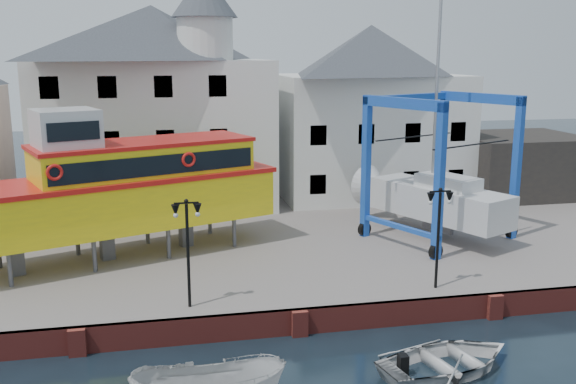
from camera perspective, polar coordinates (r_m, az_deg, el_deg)
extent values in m
plane|color=#17232C|center=(24.81, 1.01, -12.60)|extent=(140.00, 140.00, 0.00)
cube|color=slate|center=(34.78, -2.95, -4.33)|extent=(44.00, 22.00, 1.00)
cube|color=maroon|center=(24.71, 0.95, -11.44)|extent=(44.00, 0.25, 1.00)
cube|color=maroon|center=(24.25, -18.22, -12.57)|extent=(0.60, 0.36, 1.00)
cube|color=maroon|center=(24.56, 1.04, -11.59)|extent=(0.60, 0.36, 1.00)
cube|color=maroon|center=(27.31, 17.89, -9.68)|extent=(0.60, 0.36, 1.00)
cube|color=silver|center=(40.76, -11.63, 5.08)|extent=(14.00, 8.00, 9.00)
pyramid|color=#37393F|center=(40.47, -12.02, 13.68)|extent=(14.00, 8.00, 3.20)
cube|color=black|center=(37.74, -19.79, -0.43)|extent=(1.00, 0.08, 1.20)
cube|color=black|center=(37.42, -15.25, -0.24)|extent=(1.00, 0.08, 1.20)
cube|color=black|center=(37.33, -10.65, -0.04)|extent=(1.00, 0.08, 1.20)
cube|color=black|center=(37.49, -6.07, 0.15)|extent=(1.00, 0.08, 1.20)
cube|color=black|center=(37.23, -20.13, 4.08)|extent=(1.00, 0.08, 1.20)
cube|color=black|center=(36.91, -15.51, 4.31)|extent=(1.00, 0.08, 1.20)
cube|color=black|center=(36.82, -10.84, 4.52)|extent=(1.00, 0.08, 1.20)
cube|color=black|center=(36.98, -6.17, 4.70)|extent=(1.00, 0.08, 1.20)
cube|color=black|center=(36.96, -20.47, 8.68)|extent=(1.00, 0.08, 1.20)
cube|color=black|center=(36.63, -15.78, 8.96)|extent=(1.00, 0.08, 1.20)
cube|color=black|center=(36.54, -11.03, 9.19)|extent=(1.00, 0.08, 1.20)
cube|color=black|center=(36.70, -6.28, 9.35)|extent=(1.00, 0.08, 1.20)
cylinder|color=silver|center=(38.17, -7.37, 13.34)|extent=(3.20, 3.20, 2.40)
cube|color=silver|center=(43.60, 7.18, 5.04)|extent=(12.00, 8.00, 8.00)
pyramid|color=#37393F|center=(43.26, 7.38, 12.41)|extent=(12.00, 8.00, 3.20)
cube|color=black|center=(38.98, 2.67, 0.68)|extent=(1.00, 0.08, 1.20)
cube|color=black|center=(39.81, 6.86, 0.85)|extent=(1.00, 0.08, 1.20)
cube|color=black|center=(40.85, 10.86, 1.01)|extent=(1.00, 0.08, 1.20)
cube|color=black|center=(42.07, 14.64, 1.15)|extent=(1.00, 0.08, 1.20)
cube|color=black|center=(38.48, 2.71, 5.06)|extent=(1.00, 0.08, 1.20)
cube|color=black|center=(39.33, 6.97, 5.14)|extent=(1.00, 0.08, 1.20)
cube|color=black|center=(40.38, 11.03, 5.19)|extent=(1.00, 0.08, 1.20)
cube|color=black|center=(41.62, 14.87, 5.21)|extent=(1.00, 0.08, 1.20)
cube|color=black|center=(46.32, 19.73, 2.33)|extent=(8.00, 7.00, 4.00)
cylinder|color=black|center=(24.34, -8.87, -5.67)|extent=(0.12, 0.12, 4.00)
cube|color=black|center=(23.79, -9.03, -0.96)|extent=(0.90, 0.06, 0.06)
sphere|color=black|center=(23.78, -9.04, -0.80)|extent=(0.16, 0.16, 0.16)
cone|color=black|center=(23.85, -9.97, -1.64)|extent=(0.32, 0.32, 0.45)
sphere|color=silver|center=(23.89, -9.95, -2.06)|extent=(0.18, 0.18, 0.18)
cone|color=black|center=(23.88, -8.05, -1.55)|extent=(0.32, 0.32, 0.45)
sphere|color=silver|center=(23.92, -8.04, -1.97)|extent=(0.18, 0.18, 0.18)
cylinder|color=black|center=(26.67, 13.18, -4.25)|extent=(0.12, 0.12, 4.00)
cube|color=black|center=(26.17, 13.39, 0.06)|extent=(0.90, 0.06, 0.06)
sphere|color=black|center=(26.15, 13.40, 0.21)|extent=(0.16, 0.16, 0.16)
cone|color=black|center=(26.06, 12.57, -0.56)|extent=(0.32, 0.32, 0.45)
sphere|color=silver|center=(26.10, 12.55, -0.94)|extent=(0.18, 0.18, 0.18)
cone|color=black|center=(26.40, 14.15, -0.48)|extent=(0.32, 0.32, 0.45)
sphere|color=silver|center=(26.43, 14.13, -0.86)|extent=(0.18, 0.18, 0.18)
cylinder|color=#59595E|center=(28.85, -23.48, -6.31)|extent=(0.26, 0.26, 1.48)
cylinder|color=#59595E|center=(29.51, -16.83, -5.40)|extent=(0.26, 0.26, 1.48)
cylinder|color=#59595E|center=(32.09, -18.21, -4.07)|extent=(0.26, 0.26, 1.48)
cylinder|color=#59595E|center=(30.56, -10.57, -4.46)|extent=(0.26, 0.26, 1.48)
cylinder|color=#59595E|center=(33.05, -12.39, -3.26)|extent=(0.26, 0.26, 1.48)
cylinder|color=#59595E|center=(31.94, -4.80, -3.55)|extent=(0.26, 0.26, 1.48)
cylinder|color=#59595E|center=(34.34, -6.97, -2.47)|extent=(0.26, 0.26, 1.48)
cube|color=#59595E|center=(30.23, -22.99, -5.44)|extent=(0.73, 0.67, 1.48)
cube|color=#59595E|center=(31.05, -15.78, -4.46)|extent=(0.73, 0.67, 1.48)
cube|color=#59595E|center=(32.33, -9.06, -3.47)|extent=(0.73, 0.67, 1.48)
cube|color=gold|center=(30.87, -14.23, -0.95)|extent=(14.29, 8.48, 2.18)
cube|color=red|center=(30.63, -14.35, 1.22)|extent=(14.62, 8.73, 0.22)
cube|color=gold|center=(30.82, -12.67, 2.68)|extent=(10.45, 6.69, 1.58)
cube|color=black|center=(29.23, -11.51, 2.32)|extent=(8.89, 3.46, 0.89)
cube|color=black|center=(32.41, -13.72, 3.18)|extent=(8.89, 3.46, 0.89)
cube|color=red|center=(30.69, -12.75, 4.30)|extent=(10.67, 6.85, 0.18)
cube|color=silver|center=(29.61, -19.15, 5.23)|extent=(3.33, 3.33, 1.80)
cube|color=black|center=(28.33, -18.52, 5.14)|extent=(2.04, 0.83, 0.79)
torus|color=red|center=(27.90, -20.04, 1.66)|extent=(0.70, 0.38, 0.69)
torus|color=red|center=(29.71, -8.82, 2.87)|extent=(0.70, 0.38, 0.69)
cube|color=#174DA5|center=(29.99, 13.29, 0.80)|extent=(0.48, 0.48, 7.28)
cylinder|color=black|center=(30.79, 12.99, -5.18)|extent=(0.77, 0.54, 0.73)
cube|color=#174DA5|center=(33.25, 6.95, 2.16)|extent=(0.48, 0.48, 7.28)
cylinder|color=black|center=(33.98, 6.81, -3.29)|extent=(0.77, 0.54, 0.73)
cube|color=#174DA5|center=(34.62, 19.63, 1.93)|extent=(0.48, 0.48, 7.28)
cylinder|color=black|center=(35.32, 19.24, -3.30)|extent=(0.77, 0.54, 0.73)
cube|color=#174DA5|center=(37.48, 13.52, 3.05)|extent=(0.48, 0.48, 7.28)
cylinder|color=black|center=(38.13, 13.27, -1.81)|extent=(0.77, 0.54, 0.73)
cube|color=#174DA5|center=(31.12, 10.20, 7.78)|extent=(2.52, 4.87, 0.51)
cube|color=#174DA5|center=(32.15, 9.79, -3.04)|extent=(2.42, 4.82, 0.22)
cube|color=#174DA5|center=(35.60, 16.79, 8.00)|extent=(2.52, 4.87, 0.51)
cube|color=#174DA5|center=(36.51, 16.21, -1.51)|extent=(2.42, 4.82, 0.22)
cube|color=#174DA5|center=(34.90, 10.65, 8.24)|extent=(5.81, 2.95, 0.36)
cube|color=silver|center=(34.08, 13.27, -0.87)|extent=(5.45, 8.08, 1.66)
cone|color=silver|center=(37.15, 7.85, 0.42)|extent=(2.87, 2.52, 2.39)
cube|color=#59595E|center=(34.36, 13.17, -2.81)|extent=(1.01, 1.80, 0.73)
cube|color=silver|center=(33.52, 14.04, 0.87)|extent=(2.82, 3.53, 0.62)
cylinder|color=#99999E|center=(33.57, 13.14, 10.24)|extent=(0.21, 0.21, 11.44)
cube|color=black|center=(32.35, 16.07, 4.06)|extent=(5.17, 2.48, 0.05)
cube|color=black|center=(34.73, 11.18, 4.84)|extent=(5.17, 2.48, 0.05)
imported|color=silver|center=(22.93, 13.99, -15.20)|extent=(5.56, 4.50, 1.02)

